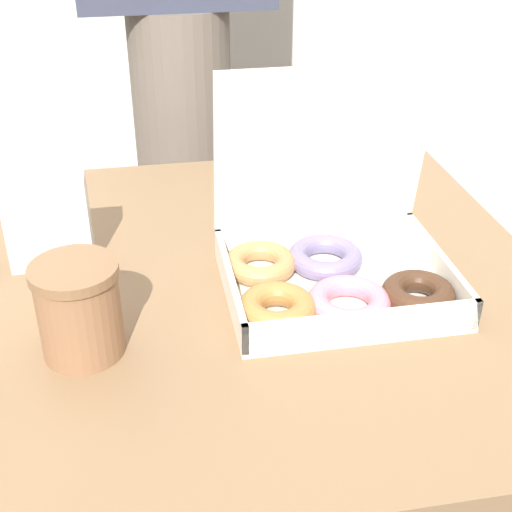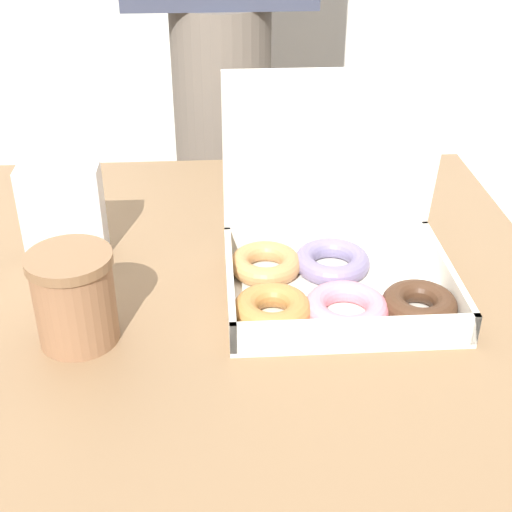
{
  "view_description": "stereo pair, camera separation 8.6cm",
  "coord_description": "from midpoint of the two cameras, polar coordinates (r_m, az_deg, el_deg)",
  "views": [
    {
      "loc": [
        -0.02,
        -0.79,
        1.21
      ],
      "look_at": [
        0.12,
        -0.06,
        0.77
      ],
      "focal_mm": 50.0,
      "sensor_mm": 36.0,
      "label": 1
    },
    {
      "loc": [
        0.07,
        -0.8,
        1.21
      ],
      "look_at": [
        0.12,
        -0.06,
        0.77
      ],
      "focal_mm": 50.0,
      "sensor_mm": 36.0,
      "label": 2
    }
  ],
  "objects": [
    {
      "name": "table",
      "position": [
        1.17,
        -3.91,
        -16.8
      ],
      "size": [
        1.03,
        0.79,
        0.71
      ],
      "color": "brown",
      "rests_on": "ground_plane"
    },
    {
      "name": "napkin_holder",
      "position": [
        0.99,
        -12.83,
        3.48
      ],
      "size": [
        0.11,
        0.04,
        0.13
      ],
      "color": "silver",
      "rests_on": "table"
    },
    {
      "name": "donut_box",
      "position": [
        0.9,
        8.74,
        -0.9
      ],
      "size": [
        0.29,
        0.23,
        0.27
      ],
      "color": "silver",
      "rests_on": "table"
    },
    {
      "name": "coffee_cup",
      "position": [
        0.81,
        -11.43,
        -3.37
      ],
      "size": [
        0.1,
        0.1,
        0.11
      ],
      "color": "#8C6042",
      "rests_on": "table"
    }
  ]
}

